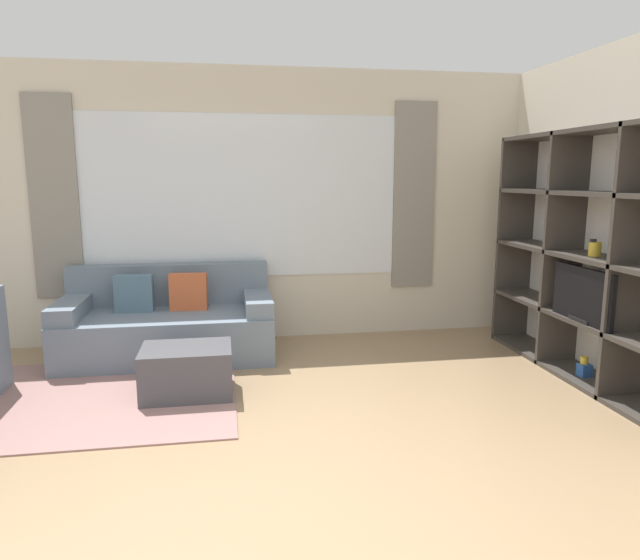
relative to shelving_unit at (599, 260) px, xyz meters
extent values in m
plane|color=#9E7F5B|center=(-2.74, -1.50, -1.00)|extent=(16.00, 16.00, 0.00)
cube|color=beige|center=(-2.74, 1.75, 0.35)|extent=(6.99, 0.07, 2.70)
cube|color=white|center=(-2.74, 1.71, 0.45)|extent=(3.18, 0.01, 1.60)
cube|color=gray|center=(-4.50, 1.69, 0.45)|extent=(0.44, 0.03, 1.90)
cube|color=gray|center=(-0.98, 1.69, 0.45)|extent=(0.44, 0.03, 1.90)
cube|color=beige|center=(0.19, 0.11, 0.35)|extent=(0.07, 4.41, 2.70)
cube|color=gray|center=(-4.09, 0.24, -0.99)|extent=(2.41, 1.75, 0.01)
cube|color=silver|center=(0.15, 0.00, 0.01)|extent=(0.02, 2.53, 2.02)
cube|color=#3D3833|center=(-0.04, -0.42, 0.01)|extent=(0.39, 0.04, 2.02)
cube|color=#3D3833|center=(-0.04, 0.43, 0.01)|extent=(0.39, 0.04, 2.02)
cube|color=#3D3833|center=(-0.04, 1.27, 0.01)|extent=(0.39, 0.04, 2.02)
cube|color=#3D3833|center=(-0.04, 0.00, -0.98)|extent=(0.39, 2.53, 0.04)
cube|color=#3D3833|center=(-0.04, 0.00, -0.49)|extent=(0.39, 2.53, 0.04)
cube|color=#3D3833|center=(-0.04, 0.00, 0.01)|extent=(0.39, 2.53, 0.04)
cube|color=#3D3833|center=(-0.04, 0.00, 0.52)|extent=(0.39, 2.53, 0.04)
cube|color=#3D3833|center=(-0.04, 0.00, 1.00)|extent=(0.39, 2.53, 0.04)
cube|color=black|center=(-0.19, -0.11, -0.26)|extent=(0.04, 0.72, 0.43)
cube|color=black|center=(-0.17, -0.11, -0.46)|extent=(0.10, 0.24, 0.03)
cylinder|color=gold|center=(-0.06, 0.00, -0.88)|extent=(0.06, 0.06, 0.16)
cube|color=#2856A8|center=(-0.06, -0.01, -0.91)|extent=(0.09, 0.09, 0.10)
cylinder|color=#232328|center=(-0.06, 0.02, 0.10)|extent=(0.05, 0.05, 0.13)
cylinder|color=gold|center=(-0.06, -0.01, 0.09)|extent=(0.09, 0.09, 0.11)
cube|color=slate|center=(-3.47, 1.18, -0.79)|extent=(1.89, 0.94, 0.42)
cube|color=slate|center=(-3.47, 1.56, -0.38)|extent=(1.89, 0.18, 0.39)
cube|color=slate|center=(-4.29, 1.18, -0.50)|extent=(0.24, 0.88, 0.15)
cube|color=slate|center=(-2.64, 1.18, -0.50)|extent=(0.24, 0.88, 0.15)
cube|color=#C65B33|center=(-3.28, 1.28, -0.40)|extent=(0.35, 0.15, 0.34)
cube|color=slate|center=(-3.76, 1.28, -0.40)|extent=(0.34, 0.13, 0.34)
cube|color=#47474C|center=(-3.24, 0.19, -0.81)|extent=(0.67, 0.49, 0.38)
camera|label=1|loc=(-2.93, -4.04, 0.64)|focal=32.00mm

